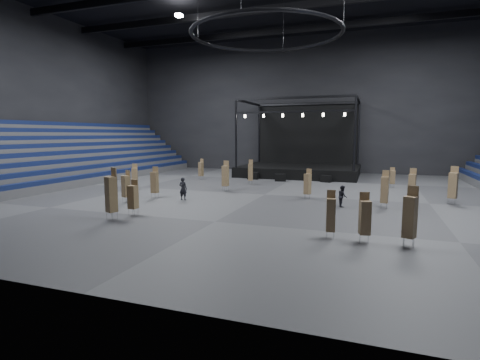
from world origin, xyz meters
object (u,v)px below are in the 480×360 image
(chair_stack_0, at_px, (412,185))
(chair_stack_8, at_px, (385,189))
(flight_case_left, at_px, (253,176))
(chair_stack_11, at_px, (155,182))
(crew_member, at_px, (342,196))
(chair_stack_2, at_px, (201,169))
(stage, at_px, (301,163))
(chair_stack_14, at_px, (126,186))
(chair_stack_10, at_px, (308,183))
(man_center, at_px, (183,189))
(chair_stack_1, at_px, (133,196))
(chair_stack_3, at_px, (331,214))
(flight_case_right, at_px, (326,179))
(chair_stack_7, at_px, (135,176))
(chair_stack_12, at_px, (111,193))
(chair_stack_5, at_px, (392,177))
(chair_stack_13, at_px, (453,185))
(chair_stack_15, at_px, (365,217))
(chair_stack_4, at_px, (225,175))
(chair_stack_6, at_px, (251,172))
(flight_case_mid, at_px, (280,178))
(chair_stack_9, at_px, (410,216))

(chair_stack_0, xyz_separation_m, chair_stack_8, (-1.97, -3.02, 0.02))
(flight_case_left, height_order, chair_stack_11, chair_stack_11)
(chair_stack_11, height_order, crew_member, chair_stack_11)
(chair_stack_2, bearing_deg, stage, 53.33)
(flight_case_left, relative_size, chair_stack_14, 0.50)
(flight_case_left, relative_size, crew_member, 0.80)
(chair_stack_8, bearing_deg, chair_stack_14, -157.46)
(chair_stack_0, height_order, chair_stack_8, chair_stack_8)
(chair_stack_10, xyz_separation_m, man_center, (-8.95, -3.76, -0.34))
(chair_stack_1, height_order, chair_stack_8, chair_stack_8)
(chair_stack_3, xyz_separation_m, crew_member, (-0.09, 8.41, -0.45))
(chair_stack_8, bearing_deg, chair_stack_11, -164.72)
(flight_case_right, height_order, chair_stack_7, chair_stack_7)
(flight_case_right, bearing_deg, chair_stack_12, -114.23)
(chair_stack_2, xyz_separation_m, chair_stack_5, (20.04, 0.00, -0.16))
(chair_stack_13, bearing_deg, chair_stack_15, -93.61)
(chair_stack_14, xyz_separation_m, chair_stack_15, (16.96, -5.01, -0.02))
(chair_stack_0, distance_m, man_center, 17.16)
(chair_stack_0, bearing_deg, chair_stack_11, -152.84)
(chair_stack_4, relative_size, chair_stack_15, 1.14)
(flight_case_right, bearing_deg, chair_stack_6, -150.29)
(chair_stack_0, bearing_deg, chair_stack_6, 171.38)
(chair_stack_3, height_order, chair_stack_14, chair_stack_14)
(flight_case_right, xyz_separation_m, chair_stack_7, (-15.70, -11.53, 0.87))
(flight_case_right, distance_m, chair_stack_0, 12.46)
(flight_case_left, relative_size, chair_stack_12, 0.39)
(crew_member, bearing_deg, chair_stack_1, 106.21)
(chair_stack_0, relative_size, chair_stack_5, 1.32)
(chair_stack_6, height_order, chair_stack_7, chair_stack_6)
(flight_case_right, bearing_deg, chair_stack_13, -43.79)
(chair_stack_7, bearing_deg, chair_stack_6, 16.49)
(flight_case_left, relative_size, chair_stack_1, 0.54)
(man_center, bearing_deg, flight_case_mid, -106.31)
(chair_stack_3, bearing_deg, crew_member, 82.31)
(chair_stack_9, bearing_deg, chair_stack_11, -177.69)
(chair_stack_5, height_order, chair_stack_8, chair_stack_8)
(chair_stack_10, distance_m, man_center, 9.71)
(chair_stack_5, xyz_separation_m, chair_stack_13, (3.72, -7.69, 0.40))
(flight_case_left, xyz_separation_m, man_center, (-1.00, -14.58, 0.48))
(stage, relative_size, chair_stack_6, 5.63)
(flight_case_right, height_order, chair_stack_13, chair_stack_13)
(chair_stack_1, height_order, chair_stack_13, chair_stack_13)
(stage, height_order, chair_stack_11, stage)
(stage, height_order, chair_stack_4, stage)
(stage, distance_m, flight_case_right, 7.41)
(chair_stack_5, height_order, chair_stack_7, chair_stack_7)
(chair_stack_7, bearing_deg, chair_stack_0, -20.66)
(chair_stack_8, bearing_deg, chair_stack_4, 173.73)
(flight_case_mid, xyz_separation_m, chair_stack_13, (14.88, -8.91, 1.03))
(chair_stack_9, xyz_separation_m, chair_stack_15, (-1.92, -0.00, -0.18))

